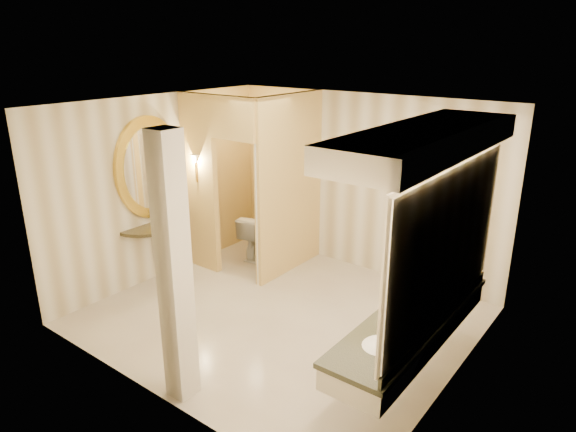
{
  "coord_description": "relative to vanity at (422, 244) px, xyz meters",
  "views": [
    {
      "loc": [
        3.66,
        -4.63,
        3.4
      ],
      "look_at": [
        -0.03,
        0.2,
        1.32
      ],
      "focal_mm": 32.0,
      "sensor_mm": 36.0,
      "label": 1
    }
  ],
  "objects": [
    {
      "name": "soap_bottle_a",
      "position": [
        -0.1,
        0.39,
        -0.68
      ],
      "size": [
        0.08,
        0.08,
        0.15
      ],
      "primitive_type": "imported",
      "rotation": [
        0.0,
        0.0,
        -0.26
      ],
      "color": "beige",
      "rests_on": "vanity"
    },
    {
      "name": "soap_bottle_b",
      "position": [
        -0.08,
        0.38,
        -0.69
      ],
      "size": [
        0.11,
        0.11,
        0.13
      ],
      "primitive_type": "imported",
      "rotation": [
        0.0,
        0.0,
        0.11
      ],
      "color": "silver",
      "rests_on": "vanity"
    },
    {
      "name": "toilet",
      "position": [
        -3.49,
        1.71,
        -1.26
      ],
      "size": [
        0.56,
        0.8,
        0.74
      ],
      "primitive_type": "imported",
      "rotation": [
        0.0,
        0.0,
        3.36
      ],
      "color": "white",
      "rests_on": "floor"
    },
    {
      "name": "wall_right",
      "position": [
        0.27,
        0.4,
        -0.28
      ],
      "size": [
        0.02,
        4.0,
        2.7
      ],
      "primitive_type": "cube",
      "color": "#EEE6CE",
      "rests_on": "floor"
    },
    {
      "name": "wall_left",
      "position": [
        -4.23,
        0.4,
        -0.28
      ],
      "size": [
        0.02,
        4.0,
        2.7
      ],
      "primitive_type": "cube",
      "color": "#EEE6CE",
      "rests_on": "floor"
    },
    {
      "name": "pillar",
      "position": [
        -1.83,
        -1.4,
        -0.28
      ],
      "size": [
        0.25,
        0.25,
        2.7
      ],
      "primitive_type": "cube",
      "color": "silver",
      "rests_on": "floor"
    },
    {
      "name": "wall_sconce",
      "position": [
        -3.9,
        0.83,
        0.1
      ],
      "size": [
        0.14,
        0.14,
        0.42
      ],
      "color": "gold",
      "rests_on": "toilet_closet"
    },
    {
      "name": "toilet_closet",
      "position": [
        -3.1,
        1.37,
        -0.24
      ],
      "size": [
        1.5,
        1.55,
        2.7
      ],
      "color": "#F3DA7F",
      "rests_on": "floor"
    },
    {
      "name": "wall_back",
      "position": [
        -1.98,
        2.4,
        -0.28
      ],
      "size": [
        4.5,
        0.02,
        2.7
      ],
      "primitive_type": "cube",
      "color": "#EEE6CE",
      "rests_on": "floor"
    },
    {
      "name": "soap_bottle_c",
      "position": [
        -0.12,
        -0.12,
        -0.65
      ],
      "size": [
        0.09,
        0.09,
        0.2
      ],
      "primitive_type": "imported",
      "rotation": [
        0.0,
        0.0,
        -0.25
      ],
      "color": "#C6B28C",
      "rests_on": "vanity"
    },
    {
      "name": "ceiling",
      "position": [
        -1.98,
        0.4,
        1.07
      ],
      "size": [
        4.5,
        4.5,
        0.0
      ],
      "primitive_type": "plane",
      "rotation": [
        3.14,
        0.0,
        0.0
      ],
      "color": "silver",
      "rests_on": "wall_back"
    },
    {
      "name": "wall_front",
      "position": [
        -1.98,
        -1.6,
        -0.28
      ],
      "size": [
        4.5,
        0.02,
        2.7
      ],
      "primitive_type": "cube",
      "color": "#EEE6CE",
      "rests_on": "floor"
    },
    {
      "name": "tissue_box",
      "position": [
        -4.01,
        0.34,
        -0.68
      ],
      "size": [
        0.15,
        0.15,
        0.14
      ],
      "primitive_type": "cube",
      "rotation": [
        0.0,
        0.0,
        -0.1
      ],
      "color": "black",
      "rests_on": "console_shelf"
    },
    {
      "name": "console_shelf",
      "position": [
        -4.19,
        0.21,
        -0.28
      ],
      "size": [
        1.13,
        1.13,
        2.01
      ],
      "color": "black",
      "rests_on": "floor"
    },
    {
      "name": "floor",
      "position": [
        -1.98,
        0.4,
        -1.63
      ],
      "size": [
        4.5,
        4.5,
        0.0
      ],
      "primitive_type": "plane",
      "color": "beige",
      "rests_on": "ground"
    },
    {
      "name": "vanity",
      "position": [
        0.0,
        0.0,
        0.0
      ],
      "size": [
        0.75,
        2.62,
        2.09
      ],
      "color": "silver",
      "rests_on": "floor"
    }
  ]
}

